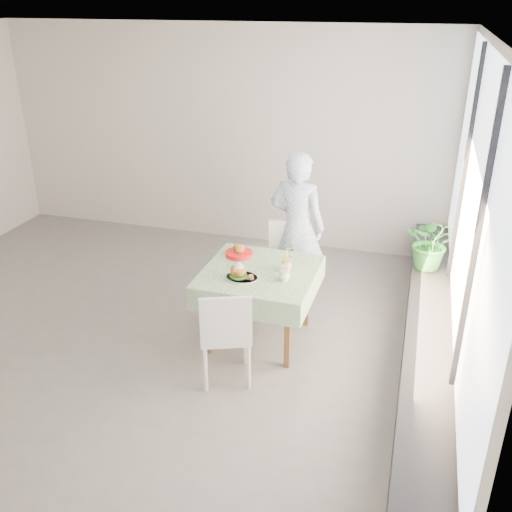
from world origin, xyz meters
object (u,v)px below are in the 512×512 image
(cafe_table, at_px, (260,297))
(diner, at_px, (297,227))
(chair_near, at_px, (226,351))
(juice_cup_orange, at_px, (286,264))
(main_dish, at_px, (240,273))
(chair_far, at_px, (286,280))
(potted_plant, at_px, (432,242))

(cafe_table, height_order, diner, diner)
(chair_near, bearing_deg, cafe_table, 81.62)
(diner, height_order, juice_cup_orange, diner)
(main_dish, relative_size, juice_cup_orange, 1.07)
(diner, bearing_deg, main_dish, 83.37)
(cafe_table, distance_m, chair_near, 0.73)
(chair_far, distance_m, main_dish, 1.11)
(chair_far, bearing_deg, diner, 74.07)
(chair_near, height_order, potted_plant, potted_plant)
(diner, xyz_separation_m, main_dish, (-0.27, -1.16, -0.04))
(diner, relative_size, juice_cup_orange, 5.92)
(cafe_table, bearing_deg, diner, 81.62)
(potted_plant, bearing_deg, main_dish, -143.36)
(potted_plant, bearing_deg, chair_near, -133.45)
(potted_plant, bearing_deg, cafe_table, -146.08)
(chair_near, bearing_deg, main_dish, 92.72)
(chair_near, distance_m, juice_cup_orange, 0.99)
(diner, height_order, main_dish, diner)
(chair_near, relative_size, main_dish, 3.03)
(main_dish, bearing_deg, chair_near, -87.28)
(chair_near, relative_size, juice_cup_orange, 3.23)
(diner, bearing_deg, chair_far, 80.41)
(chair_near, bearing_deg, potted_plant, 46.55)
(main_dish, height_order, potted_plant, potted_plant)
(cafe_table, distance_m, main_dish, 0.41)
(chair_far, xyz_separation_m, potted_plant, (1.46, 0.27, 0.51))
(chair_far, relative_size, main_dish, 3.01)
(cafe_table, height_order, main_dish, main_dish)
(main_dish, bearing_deg, chair_far, 77.65)
(chair_near, distance_m, potted_plant, 2.44)
(chair_far, xyz_separation_m, juice_cup_orange, (0.15, -0.69, 0.53))
(cafe_table, xyz_separation_m, potted_plant, (1.54, 1.04, 0.33))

